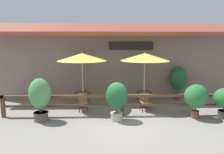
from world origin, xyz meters
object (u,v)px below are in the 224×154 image
potted_plant_tall_tropical (40,97)px  potted_plant_entrance_palm (117,98)px  potted_plant_corner_fern (196,97)px  chair_middle_streetside (145,101)px  potted_plant_small_flowering (179,79)px  dining_table_middle (144,95)px  dining_table_near (83,95)px  patio_umbrella_middle (145,57)px  chair_near_streetside (83,101)px  patio_umbrella_near (82,57)px  chair_middle_wallside (142,94)px  chair_near_wallside (85,95)px

potted_plant_tall_tropical → potted_plant_entrance_palm: bearing=-0.8°
potted_plant_corner_fern → potted_plant_tall_tropical: potted_plant_tall_tropical is taller
chair_middle_streetside → potted_plant_small_flowering: 2.94m
dining_table_middle → chair_middle_streetside: (-0.08, -0.68, -0.12)m
dining_table_near → patio_umbrella_middle: bearing=-0.6°
potted_plant_entrance_palm → potted_plant_tall_tropical: size_ratio=0.90×
chair_near_streetside → potted_plant_small_flowering: (5.09, 1.75, 0.73)m
patio_umbrella_near → potted_plant_small_flowering: patio_umbrella_near is taller
dining_table_middle → potted_plant_entrance_palm: (-1.47, -1.91, 0.36)m
chair_near_streetside → chair_middle_wallside: 3.28m
chair_middle_streetside → potted_plant_small_flowering: size_ratio=0.44×
chair_near_streetside → potted_plant_tall_tropical: size_ratio=0.47×
dining_table_near → chair_middle_wallside: 3.15m
potted_plant_entrance_palm → potted_plant_small_flowering: bearing=40.4°
patio_umbrella_near → potted_plant_tall_tropical: size_ratio=1.53×
potted_plant_tall_tropical → potted_plant_small_flowering: potted_plant_small_flowering is taller
patio_umbrella_middle → potted_plant_small_flowering: patio_umbrella_middle is taller
patio_umbrella_middle → chair_middle_streetside: 2.13m
chair_near_wallside → potted_plant_entrance_palm: (1.54, -2.59, 0.49)m
patio_umbrella_near → potted_plant_entrance_palm: size_ratio=1.69×
chair_middle_streetside → potted_plant_tall_tropical: potted_plant_tall_tropical is taller
patio_umbrella_near → chair_near_wallside: patio_umbrella_near is taller
chair_middle_wallside → potted_plant_corner_fern: 3.11m
patio_umbrella_near → chair_near_streetside: 2.12m
dining_table_middle → potted_plant_tall_tropical: (-4.59, -1.87, 0.44)m
patio_umbrella_middle → dining_table_middle: (0.00, 0.00, -1.90)m
chair_near_streetside → potted_plant_entrance_palm: size_ratio=0.52×
patio_umbrella_middle → potted_plant_small_flowering: 2.72m
dining_table_middle → chair_middle_wallside: 0.69m
chair_near_streetside → potted_plant_corner_fern: size_ratio=0.57×
chair_near_streetside → chair_middle_streetside: same height
patio_umbrella_near → dining_table_middle: 3.58m
chair_middle_streetside → patio_umbrella_near: bearing=157.7°
potted_plant_small_flowering → chair_near_wallside: bearing=-174.8°
dining_table_near → potted_plant_small_flowering: size_ratio=0.45×
dining_table_near → potted_plant_corner_fern: potted_plant_corner_fern is taller
patio_umbrella_middle → chair_middle_streetside: patio_umbrella_middle is taller
chair_middle_streetside → potted_plant_corner_fern: potted_plant_corner_fern is taller
dining_table_middle → patio_umbrella_middle: bearing=-90.0°
chair_near_streetside → potted_plant_tall_tropical: potted_plant_tall_tropical is taller
potted_plant_corner_fern → chair_near_wallside: bearing=153.4°
patio_umbrella_near → patio_umbrella_middle: same height
dining_table_near → chair_near_streetside: chair_near_streetside is taller
patio_umbrella_near → patio_umbrella_middle: 3.04m
patio_umbrella_middle → potted_plant_entrance_palm: 2.86m
potted_plant_corner_fern → potted_plant_tall_tropical: 6.46m
dining_table_middle → chair_near_wallside: bearing=167.4°
chair_middle_wallside → potted_plant_corner_fern: potted_plant_corner_fern is taller
chair_middle_streetside → potted_plant_entrance_palm: size_ratio=0.52×
dining_table_middle → potted_plant_corner_fern: (1.88, -1.78, 0.34)m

